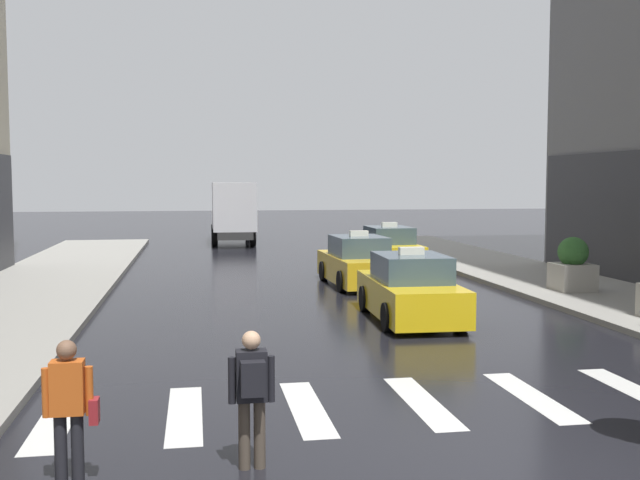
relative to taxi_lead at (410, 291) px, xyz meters
The scene contains 9 objects.
ground_plane 9.82m from the taxi_lead, 100.39° to the right, with size 160.00×160.00×0.00m, color black.
crosswalk_markings 6.90m from the taxi_lead, 104.91° to the right, with size 11.30×2.80×0.01m.
taxi_lead is the anchor object (origin of this frame).
taxi_second 6.17m from the taxi_lead, 89.45° to the left, with size 2.05×4.60×1.80m.
taxi_third 11.16m from the taxi_lead, 77.87° to the left, with size 1.97×4.56×1.80m.
box_truck 23.56m from the taxi_lead, 97.68° to the left, with size 2.34×7.56×3.35m.
pedestrian_with_backpack 9.99m from the taxi_lead, 117.12° to the right, with size 0.55×0.43×1.65m.
pedestrian_with_handbag 11.17m from the taxi_lead, 126.13° to the right, with size 0.60×0.24×1.65m.
planter_mid_block 6.65m from the taxi_lead, 27.03° to the left, with size 1.10×1.10×1.60m.
Camera 1 is at (-3.42, -7.80, 3.39)m, focal length 41.71 mm.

